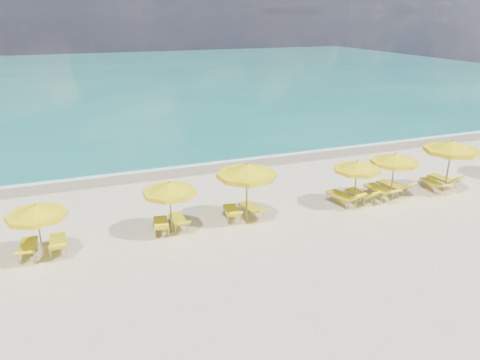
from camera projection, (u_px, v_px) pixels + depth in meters
name	position (u px, v px, depth m)	size (l,w,h in m)	color
ground_plane	(253.00, 217.00, 20.05)	(120.00, 120.00, 0.00)	beige
ocean	(113.00, 78.00, 62.10)	(120.00, 80.00, 0.30)	#147467
wet_sand_band	(202.00, 167.00, 26.53)	(120.00, 2.60, 0.01)	tan
foam_line	(198.00, 163.00, 27.23)	(120.00, 1.20, 0.03)	white
whitecap_near	(81.00, 137.00, 32.89)	(14.00, 0.36, 0.05)	white
whitecap_far	(232.00, 106.00, 43.81)	(18.00, 0.30, 0.05)	white
umbrella_2	(36.00, 212.00, 16.13)	(2.27, 2.27, 2.12)	#9F864F
umbrella_3	(169.00, 189.00, 18.07)	(2.80, 2.80, 2.18)	#9F864F
umbrella_4	(247.00, 171.00, 19.06)	(3.14, 3.14, 2.56)	#9F864F
umbrella_5	(357.00, 167.00, 20.78)	(2.25, 2.25, 2.14)	#9F864F
umbrella_6	(395.00, 159.00, 21.55)	(2.49, 2.49, 2.23)	#9F864F
umbrella_7	(451.00, 147.00, 22.33)	(2.60, 2.60, 2.59)	#9F864F
lounger_2_left	(28.00, 250.00, 16.86)	(0.73, 1.86, 0.71)	#A5A8AD
lounger_2_right	(58.00, 246.00, 17.15)	(0.61, 1.78, 0.80)	#A5A8AD
lounger_3_left	(161.00, 227.00, 18.68)	(0.84, 1.75, 0.79)	#A5A8AD
lounger_3_right	(179.00, 223.00, 19.05)	(0.58, 1.70, 0.71)	#A5A8AD
lounger_4_left	(232.00, 214.00, 19.85)	(0.87, 1.80, 0.77)	#A5A8AD
lounger_4_right	(252.00, 211.00, 20.20)	(0.91, 1.87, 0.69)	#A5A8AD
lounger_5_left	(342.00, 199.00, 21.32)	(1.02, 2.03, 0.90)	#A5A8AD
lounger_5_right	(360.00, 196.00, 21.73)	(0.85, 1.80, 0.79)	#A5A8AD
lounger_6_left	(379.00, 193.00, 22.12)	(0.72, 2.03, 0.82)	#A5A8AD
lounger_6_right	(392.00, 188.00, 22.68)	(1.01, 2.01, 0.86)	#A5A8AD
lounger_7_left	(433.00, 186.00, 23.04)	(0.87, 1.93, 0.72)	#A5A8AD
lounger_7_right	(443.00, 181.00, 23.62)	(0.87, 1.84, 0.85)	#A5A8AD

